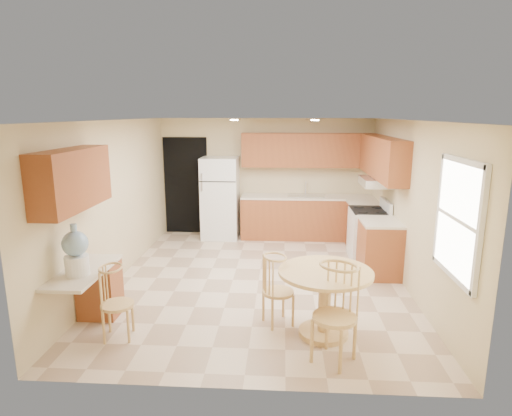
# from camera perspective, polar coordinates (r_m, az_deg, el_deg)

# --- Properties ---
(floor) EXTENTS (5.50, 5.50, 0.00)m
(floor) POSITION_cam_1_polar(r_m,az_deg,el_deg) (6.89, 0.37, -9.63)
(floor) COLOR beige
(floor) RESTS_ON ground
(ceiling) EXTENTS (4.50, 5.50, 0.02)m
(ceiling) POSITION_cam_1_polar(r_m,az_deg,el_deg) (6.39, 0.40, 11.63)
(ceiling) COLOR white
(ceiling) RESTS_ON wall_back
(wall_back) EXTENTS (4.50, 0.02, 2.50)m
(wall_back) POSITION_cam_1_polar(r_m,az_deg,el_deg) (9.23, 1.35, 4.11)
(wall_back) COLOR beige
(wall_back) RESTS_ON floor
(wall_front) EXTENTS (4.50, 0.02, 2.50)m
(wall_front) POSITION_cam_1_polar(r_m,az_deg,el_deg) (3.89, -1.92, -7.82)
(wall_front) COLOR beige
(wall_front) RESTS_ON floor
(wall_left) EXTENTS (0.02, 5.50, 2.50)m
(wall_left) POSITION_cam_1_polar(r_m,az_deg,el_deg) (7.02, -18.28, 0.80)
(wall_left) COLOR beige
(wall_left) RESTS_ON floor
(wall_right) EXTENTS (0.02, 5.50, 2.50)m
(wall_right) POSITION_cam_1_polar(r_m,az_deg,el_deg) (6.79, 19.71, 0.31)
(wall_right) COLOR beige
(wall_right) RESTS_ON floor
(doorway) EXTENTS (0.90, 0.02, 2.10)m
(doorway) POSITION_cam_1_polar(r_m,az_deg,el_deg) (9.48, -9.31, 2.95)
(doorway) COLOR black
(doorway) RESTS_ON floor
(base_cab_back) EXTENTS (2.75, 0.60, 0.87)m
(base_cab_back) POSITION_cam_1_polar(r_m,az_deg,el_deg) (9.10, 6.76, -1.32)
(base_cab_back) COLOR #9E5128
(base_cab_back) RESTS_ON floor
(counter_back) EXTENTS (2.75, 0.63, 0.04)m
(counter_back) POSITION_cam_1_polar(r_m,az_deg,el_deg) (9.00, 6.83, 1.49)
(counter_back) COLOR beige
(counter_back) RESTS_ON base_cab_back
(base_cab_right_a) EXTENTS (0.60, 0.59, 0.87)m
(base_cab_right_a) POSITION_cam_1_polar(r_m,az_deg,el_deg) (8.66, 14.09, -2.34)
(base_cab_right_a) COLOR #9E5128
(base_cab_right_a) RESTS_ON floor
(counter_right_a) EXTENTS (0.63, 0.59, 0.04)m
(counter_right_a) POSITION_cam_1_polar(r_m,az_deg,el_deg) (8.56, 14.25, 0.61)
(counter_right_a) COLOR beige
(counter_right_a) RESTS_ON base_cab_right_a
(base_cab_right_b) EXTENTS (0.60, 0.80, 0.87)m
(base_cab_right_b) POSITION_cam_1_polar(r_m,az_deg,el_deg) (7.29, 16.12, -5.26)
(base_cab_right_b) COLOR #9E5128
(base_cab_right_b) RESTS_ON floor
(counter_right_b) EXTENTS (0.63, 0.80, 0.04)m
(counter_right_b) POSITION_cam_1_polar(r_m,az_deg,el_deg) (7.17, 16.34, -1.79)
(counter_right_b) COLOR beige
(counter_right_b) RESTS_ON base_cab_right_b
(upper_cab_back) EXTENTS (2.75, 0.33, 0.70)m
(upper_cab_back) POSITION_cam_1_polar(r_m,az_deg,el_deg) (9.01, 6.95, 7.66)
(upper_cab_back) COLOR #9E5128
(upper_cab_back) RESTS_ON wall_back
(upper_cab_right) EXTENTS (0.33, 2.42, 0.70)m
(upper_cab_right) POSITION_cam_1_polar(r_m,az_deg,el_deg) (7.82, 16.46, 6.51)
(upper_cab_right) COLOR #9E5128
(upper_cab_right) RESTS_ON wall_right
(upper_cab_left) EXTENTS (0.33, 1.40, 0.70)m
(upper_cab_left) POSITION_cam_1_polar(r_m,az_deg,el_deg) (5.42, -23.29, 3.54)
(upper_cab_left) COLOR #9E5128
(upper_cab_left) RESTS_ON wall_left
(sink) EXTENTS (0.78, 0.44, 0.01)m
(sink) POSITION_cam_1_polar(r_m,az_deg,el_deg) (9.00, 6.68, 1.63)
(sink) COLOR silver
(sink) RESTS_ON counter_back
(range_hood) EXTENTS (0.50, 0.76, 0.14)m
(range_hood) POSITION_cam_1_polar(r_m,az_deg,el_deg) (7.82, 15.71, 3.38)
(range_hood) COLOR silver
(range_hood) RESTS_ON upper_cab_right
(desk_pedestal) EXTENTS (0.48, 0.42, 0.72)m
(desk_pedestal) POSITION_cam_1_polar(r_m,az_deg,el_deg) (6.01, -20.12, -10.16)
(desk_pedestal) COLOR #9E5128
(desk_pedestal) RESTS_ON floor
(desk_top) EXTENTS (0.50, 1.20, 0.04)m
(desk_top) POSITION_cam_1_polar(r_m,az_deg,el_deg) (5.55, -21.98, -7.88)
(desk_top) COLOR beige
(desk_top) RESTS_ON desk_pedestal
(window) EXTENTS (0.06, 1.12, 1.30)m
(window) POSITION_cam_1_polar(r_m,az_deg,el_deg) (5.02, 25.39, -1.37)
(window) COLOR white
(window) RESTS_ON wall_right
(can_light_a) EXTENTS (0.14, 0.14, 0.02)m
(can_light_a) POSITION_cam_1_polar(r_m,az_deg,el_deg) (7.63, -2.92, 11.65)
(can_light_a) COLOR white
(can_light_a) RESTS_ON ceiling
(can_light_b) EXTENTS (0.14, 0.14, 0.02)m
(can_light_b) POSITION_cam_1_polar(r_m,az_deg,el_deg) (7.60, 7.86, 11.54)
(can_light_b) COLOR white
(can_light_b) RESTS_ON ceiling
(refrigerator) EXTENTS (0.75, 0.73, 1.71)m
(refrigerator) POSITION_cam_1_polar(r_m,az_deg,el_deg) (9.04, -4.78, 1.35)
(refrigerator) COLOR white
(refrigerator) RESTS_ON floor
(stove) EXTENTS (0.65, 0.76, 1.09)m
(stove) POSITION_cam_1_polar(r_m,az_deg,el_deg) (8.01, 14.78, -3.34)
(stove) COLOR white
(stove) RESTS_ON floor
(dining_table) EXTENTS (1.10, 1.10, 0.82)m
(dining_table) POSITION_cam_1_polar(r_m,az_deg,el_deg) (5.18, 9.16, -11.14)
(dining_table) COLOR tan
(dining_table) RESTS_ON floor
(chair_table_a) EXTENTS (0.39, 0.50, 0.89)m
(chair_table_a) POSITION_cam_1_polar(r_m,az_deg,el_deg) (5.31, 2.97, -10.32)
(chair_table_a) COLOR tan
(chair_table_a) RESTS_ON floor
(chair_table_b) EXTENTS (0.47, 0.55, 1.06)m
(chair_table_b) POSITION_cam_1_polar(r_m,az_deg,el_deg) (4.55, 10.63, -13.13)
(chair_table_b) COLOR tan
(chair_table_b) RESTS_ON floor
(chair_desk) EXTENTS (0.39, 0.50, 0.87)m
(chair_desk) POSITION_cam_1_polar(r_m,az_deg,el_deg) (5.25, -18.43, -11.38)
(chair_desk) COLOR tan
(chair_desk) RESTS_ON floor
(water_crock) EXTENTS (0.29, 0.29, 0.61)m
(water_crock) POSITION_cam_1_polar(r_m,az_deg,el_deg) (5.34, -22.89, -5.44)
(water_crock) COLOR white
(water_crock) RESTS_ON desk_top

